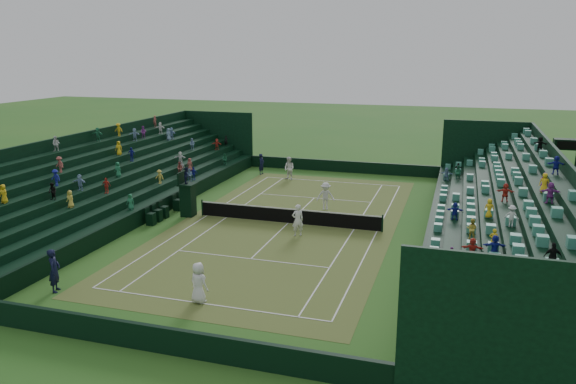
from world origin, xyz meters
name	(u,v)px	position (x,y,z in m)	size (l,w,h in m)	color
ground	(288,223)	(0.00, 0.00, 0.00)	(160.00, 160.00, 0.00)	#27631F
court_surface	(288,223)	(0.00, 0.00, 0.01)	(12.97, 26.77, 0.01)	#3D6C24
perimeter_wall_north	(342,166)	(0.00, 15.88, 0.50)	(17.17, 0.20, 1.00)	black
perimeter_wall_south	(154,338)	(0.00, -15.88, 0.50)	(17.17, 0.20, 1.00)	black
perimeter_wall_east	(430,228)	(8.48, 0.00, 0.50)	(0.20, 31.77, 1.00)	black
perimeter_wall_west	(165,205)	(-8.48, 0.00, 0.50)	(0.20, 31.77, 1.00)	black
north_grandstand	(510,217)	(12.66, 0.00, 1.55)	(6.60, 32.00, 4.90)	black
south_grandstand	(109,185)	(-12.66, 0.00, 1.55)	(6.60, 32.00, 4.90)	black
tennis_net	(288,215)	(0.00, 0.00, 0.53)	(11.67, 0.10, 1.06)	black
scoreboard_tower	(567,146)	(17.75, 16.00, 3.14)	(2.00, 1.00, 3.70)	black
umpire_chair	(188,195)	(-6.62, -0.33, 1.37)	(1.02, 1.02, 3.19)	black
courtside_chairs	(171,208)	(-7.90, -0.26, 0.41)	(0.50, 5.47, 1.08)	black
player_near_west	(199,283)	(-0.27, -11.79, 0.89)	(0.87, 0.56, 1.78)	white
player_near_east	(298,220)	(1.23, -2.10, 0.94)	(0.68, 0.45, 1.87)	white
player_far_west	(289,168)	(-3.48, 11.55, 0.95)	(0.93, 0.72, 1.91)	white
player_far_east	(326,196)	(1.46, 3.76, 0.93)	(1.20, 0.69, 1.85)	silver
line_judge_north	(262,164)	(-6.39, 12.90, 0.89)	(0.65, 0.43, 1.79)	black
line_judge_south	(54,270)	(-6.82, -12.63, 0.98)	(0.71, 0.47, 1.96)	black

